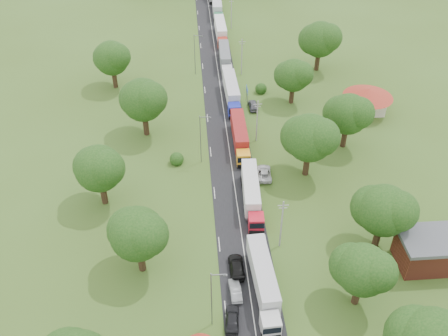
{
  "coord_description": "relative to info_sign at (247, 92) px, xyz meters",
  "views": [
    {
      "loc": [
        -6.88,
        -58.64,
        55.99
      ],
      "look_at": [
        -1.73,
        8.99,
        3.0
      ],
      "focal_mm": 40.0,
      "sensor_mm": 36.0,
      "label": 1
    }
  ],
  "objects": [
    {
      "name": "truck_3",
      "position": [
        -3.17,
        1.73,
        -0.77
      ],
      "size": [
        2.87,
        15.22,
        4.22
      ],
      "color": "#1B25A2",
      "rests_on": "ground"
    },
    {
      "name": "truck_0",
      "position": [
        -3.37,
        -50.3,
        -0.81
      ],
      "size": [
        3.17,
        14.94,
        4.13
      ],
      "color": "silver",
      "rests_on": "ground"
    },
    {
      "name": "tree_2",
      "position": [
        8.79,
        -52.86,
        3.59
      ],
      "size": [
        8.0,
        8.0,
        10.1
      ],
      "color": "#382616",
      "rests_on": "ground"
    },
    {
      "name": "info_sign",
      "position": [
        0.0,
        0.0,
        0.0
      ],
      "size": [
        0.12,
        3.1,
        4.1
      ],
      "color": "slate",
      "rests_on": "ground"
    },
    {
      "name": "pole_1",
      "position": [
        0.3,
        -42.0,
        1.68
      ],
      "size": [
        1.6,
        0.24,
        9.0
      ],
      "color": "gray",
      "rests_on": "ground"
    },
    {
      "name": "tree_13",
      "position": [
        -29.21,
        10.16,
        4.22
      ],
      "size": [
        8.8,
        8.8,
        11.07
      ],
      "color": "#382616",
      "rests_on": "ground"
    },
    {
      "name": "tree_7",
      "position": [
        18.79,
        15.17,
        4.85
      ],
      "size": [
        9.6,
        9.6,
        12.05
      ],
      "color": "#382616",
      "rests_on": "ground"
    },
    {
      "name": "car_lane_mid",
      "position": [
        -7.25,
        -50.37,
        -2.3
      ],
      "size": [
        1.7,
        4.31,
        1.4
      ],
      "primitive_type": "imported",
      "rotation": [
        0.0,
        0.0,
        3.2
      ],
      "color": "gray",
      "rests_on": "ground"
    },
    {
      "name": "tree_4",
      "position": [
        7.79,
        -24.83,
        4.85
      ],
      "size": [
        9.6,
        9.6,
        12.05
      ],
      "color": "#382616",
      "rests_on": "ground"
    },
    {
      "name": "truck_2",
      "position": [
        -3.06,
        -15.15,
        -0.85
      ],
      "size": [
        2.56,
        14.61,
        4.05
      ],
      "color": "orange",
      "rests_on": "ground"
    },
    {
      "name": "lamp_2",
      "position": [
        -10.55,
        15.0,
        2.55
      ],
      "size": [
        2.03,
        0.22,
        10.0
      ],
      "color": "slate",
      "rests_on": "ground"
    },
    {
      "name": "tree_12",
      "position": [
        -21.21,
        -9.83,
        4.85
      ],
      "size": [
        9.6,
        9.6,
        12.05
      ],
      "color": "#382616",
      "rests_on": "ground"
    },
    {
      "name": "pole_4",
      "position": [
        0.3,
        42.0,
        1.68
      ],
      "size": [
        1.6,
        0.24,
        9.0
      ],
      "color": "gray",
      "rests_on": "ground"
    },
    {
      "name": "pole_3",
      "position": [
        0.3,
        14.0,
        1.68
      ],
      "size": [
        1.6,
        0.24,
        9.0
      ],
      "color": "gray",
      "rests_on": "ground"
    },
    {
      "name": "truck_6",
      "position": [
        -2.97,
        52.7,
        -0.75
      ],
      "size": [
        2.98,
        15.33,
        4.24
      ],
      "color": "#2A7047",
      "rests_on": "ground"
    },
    {
      "name": "tree_3",
      "position": [
        14.79,
        -42.84,
        4.22
      ],
      "size": [
        8.8,
        8.8,
        11.07
      ],
      "color": "#382616",
      "rests_on": "ground"
    },
    {
      "name": "car_lane_front",
      "position": [
        -8.08,
        -55.0,
        -2.22
      ],
      "size": [
        2.34,
        4.76,
        1.56
      ],
      "primitive_type": "imported",
      "rotation": [
        0.0,
        0.0,
        3.03
      ],
      "color": "black",
      "rests_on": "ground"
    },
    {
      "name": "tree_6",
      "position": [
        9.79,
        0.14,
        3.59
      ],
      "size": [
        8.0,
        8.0,
        10.1
      ],
      "color": "#382616",
      "rests_on": "ground"
    },
    {
      "name": "lamp_0",
      "position": [
        -10.55,
        -55.0,
        2.55
      ],
      "size": [
        2.03,
        0.22,
        10.0
      ],
      "color": "slate",
      "rests_on": "ground"
    },
    {
      "name": "tree_5",
      "position": [
        16.79,
        -16.84,
        4.22
      ],
      "size": [
        8.8,
        8.8,
        11.07
      ],
      "color": "#382616",
      "rests_on": "ground"
    },
    {
      "name": "car_verge_far",
      "position": [
        1.2,
        -1.8,
        -2.22
      ],
      "size": [
        1.89,
        4.61,
        1.57
      ],
      "primitive_type": "imported",
      "rotation": [
        0.0,
        0.0,
        3.15
      ],
      "color": "#505257",
      "rests_on": "ground"
    },
    {
      "name": "truck_4",
      "position": [
        -3.29,
        18.96,
        -0.91
      ],
      "size": [
        2.73,
        14.25,
        3.94
      ],
      "color": "silver",
      "rests_on": "ground"
    },
    {
      "name": "truck_1",
      "position": [
        -2.85,
        -31.96,
        -0.85
      ],
      "size": [
        3.11,
        14.65,
        4.05
      ],
      "color": "red",
      "rests_on": "ground"
    },
    {
      "name": "tree_10",
      "position": [
        -20.21,
        -44.84,
        4.22
      ],
      "size": [
        8.8,
        8.8,
        11.07
      ],
      "color": "#382616",
      "rests_on": "ground"
    },
    {
      "name": "truck_5",
      "position": [
        -3.15,
        35.17,
        -0.77
      ],
      "size": [
        2.7,
        15.17,
        4.2
      ],
      "color": "#A52719",
      "rests_on": "ground"
    },
    {
      "name": "car_verge_near",
      "position": [
        0.3,
        -25.12,
        -2.27
      ],
      "size": [
        2.78,
        5.42,
        1.46
      ],
      "primitive_type": "imported",
      "rotation": [
        0.0,
        0.0,
        3.07
      ],
      "color": "silver",
      "rests_on": "ground"
    },
    {
      "name": "ground",
      "position": [
        -5.2,
        -35.0,
        -3.0
      ],
      "size": [
        260.0,
        260.0,
        0.0
      ],
      "primitive_type": "plane",
      "color": "#3A531B",
      "rests_on": "ground"
    },
    {
      "name": "lamp_1",
      "position": [
        -10.55,
        -20.0,
        2.55
      ],
      "size": [
        2.03,
        0.22,
        10.0
      ],
      "color": "slate",
      "rests_on": "ground"
    },
    {
      "name": "house_cream",
      "position": [
        24.8,
        -5.0,
        0.64
      ],
      "size": [
        10.08,
        10.08,
        5.8
      ],
      "color": "beige",
      "rests_on": "ground"
    },
    {
      "name": "road",
      "position": [
        -5.2,
        -15.0,
        -3.0
      ],
      "size": [
        8.0,
        200.0,
        0.04
      ],
      "primitive_type": "cube",
      "color": "black",
      "rests_on": "ground"
    },
    {
      "name": "house_brick",
      "position": [
        20.8,
        -47.0,
        -0.35
      ],
      "size": [
        8.6,
        6.6,
        5.2
      ],
      "color": "maroon",
      "rests_on": "ground"
    },
    {
      "name": "car_lane_rear",
      "position": [
        -6.68,
        -46.27,
        -2.24
      ],
      "size": [
        2.21,
        5.3,
        1.53
      ],
      "primitive_type": "imported",
      "rotation": [
        0.0,
        0.0,
        3.15
      ],
      "color": "black",
      "rests_on": "ground"
    },
    {
      "name": "pole_2",
      "position": [
        0.3,
        -14.0,
        1.68
      ],
      "size": [
        1.6,
        0.24,
        9.0
      ],
      "color": "gray",
      "rests_on": "ground"
    },
    {
      "name": "tree_11",
      "position": [
        -27.21,
        -29.84,
        4.22
      ],
      "size": [
        8.8,
        8.8,
        11.07
      ],
      "color": "#382616",
      "rests_on": "ground"
    }
  ]
}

